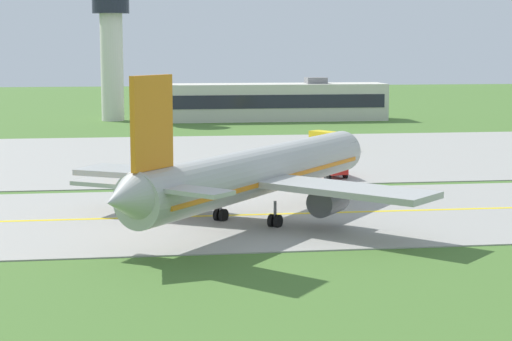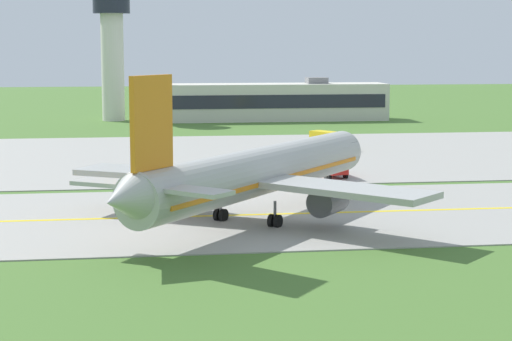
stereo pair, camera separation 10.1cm
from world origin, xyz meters
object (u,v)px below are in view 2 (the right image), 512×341
(service_truck_pushback, at_px, (330,163))
(control_tower, at_px, (112,41))
(airplane_lead, at_px, (256,173))
(service_truck_baggage, at_px, (329,139))

(service_truck_pushback, height_order, control_tower, control_tower)
(control_tower, bearing_deg, airplane_lead, -82.43)
(service_truck_pushback, relative_size, control_tower, 0.24)
(airplane_lead, height_order, service_truck_baggage, airplane_lead)
(airplane_lead, xyz_separation_m, service_truck_pushback, (11.75, 24.19, -2.60))
(airplane_lead, bearing_deg, service_truck_pushback, 64.10)
(service_truck_baggage, bearing_deg, control_tower, 119.76)
(airplane_lead, distance_m, service_truck_pushback, 27.02)
(service_truck_baggage, relative_size, control_tower, 0.24)
(airplane_lead, bearing_deg, control_tower, 97.57)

